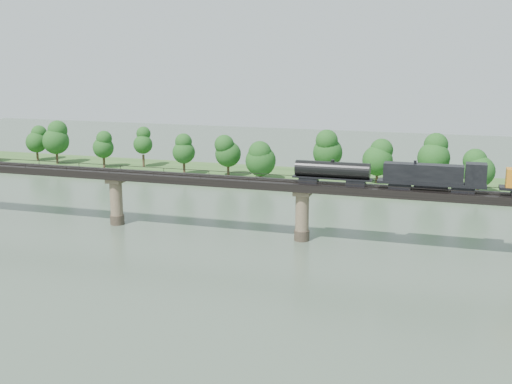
# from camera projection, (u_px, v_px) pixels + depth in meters

# --- Properties ---
(ground) EXTENTS (400.00, 400.00, 0.00)m
(ground) POSITION_uv_depth(u_px,v_px,m) (257.00, 296.00, 96.47)
(ground) COLOR #39493B
(ground) RESTS_ON ground
(far_bank) EXTENTS (300.00, 24.00, 1.60)m
(far_bank) POSITION_uv_depth(u_px,v_px,m) (347.00, 181.00, 175.62)
(far_bank) COLOR #2D5120
(far_bank) RESTS_ON ground
(bridge) EXTENTS (236.00, 30.00, 11.50)m
(bridge) POSITION_uv_depth(u_px,v_px,m) (302.00, 213.00, 123.27)
(bridge) COLOR #473A2D
(bridge) RESTS_ON ground
(bridge_superstructure) EXTENTS (220.00, 4.90, 0.75)m
(bridge_superstructure) POSITION_uv_depth(u_px,v_px,m) (303.00, 181.00, 121.87)
(bridge_superstructure) COLOR black
(bridge_superstructure) RESTS_ON bridge
(far_treeline) EXTENTS (289.06, 17.54, 13.60)m
(far_treeline) POSITION_uv_depth(u_px,v_px,m) (315.00, 153.00, 172.00)
(far_treeline) COLOR #382619
(far_treeline) RESTS_ON far_bank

